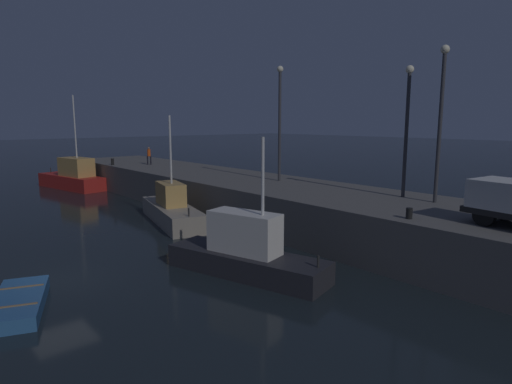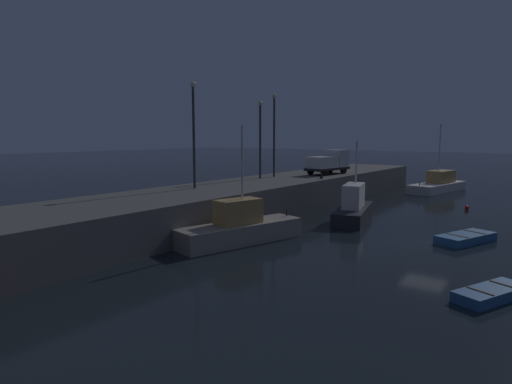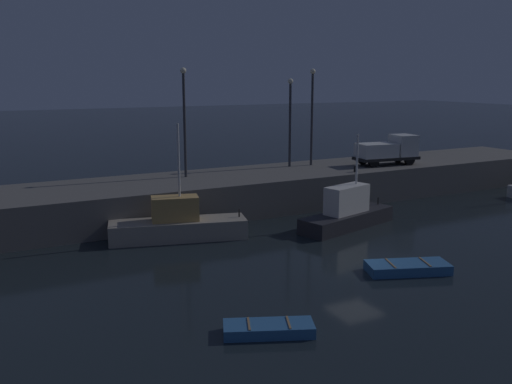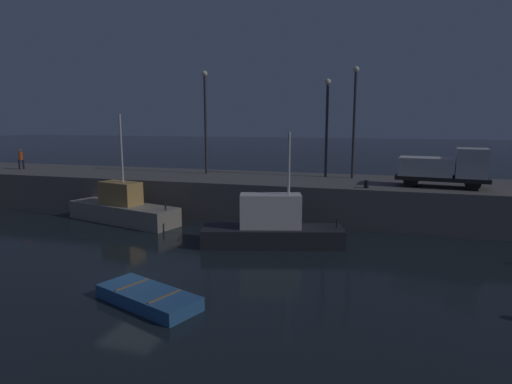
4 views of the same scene
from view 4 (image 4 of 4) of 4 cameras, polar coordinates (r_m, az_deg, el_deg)
ground_plane at (r=19.15m, az=-16.10°, el=-11.31°), size 320.00×320.00×0.00m
pier_quay at (r=32.06m, az=-1.80°, el=-0.22°), size 62.47×7.73×2.56m
fishing_trawler_red at (r=23.10m, az=2.14°, el=-4.83°), size 7.86×4.04×6.12m
fishing_boat_white at (r=29.83m, az=-17.44°, el=-2.14°), size 8.61×4.23×7.13m
rowboat_white_mid at (r=16.66m, az=-14.26°, el=-13.51°), size 4.48×3.02×0.55m
lamp_post_west at (r=33.86m, az=-6.80°, el=10.29°), size 0.44×0.44×7.93m
lamp_post_east at (r=32.05m, az=9.48°, el=9.55°), size 0.44×0.44×7.15m
lamp_post_central at (r=31.65m, az=13.06°, el=10.18°), size 0.44×0.44×7.93m
utility_truck at (r=29.14m, az=24.01°, el=2.98°), size 5.66×2.67×2.48m
dockworker at (r=42.09m, az=-28.99°, el=4.01°), size 0.44×0.44×1.71m
bollard_west at (r=27.32m, az=14.57°, el=1.02°), size 0.28×0.28×0.48m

